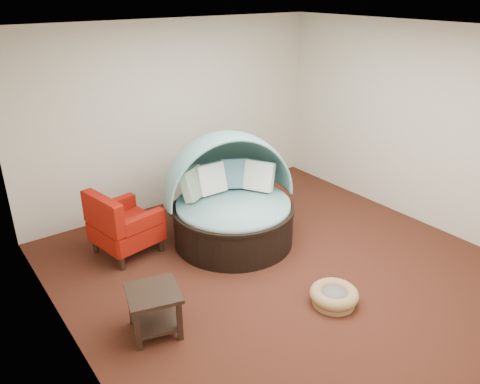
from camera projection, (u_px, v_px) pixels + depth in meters
floor at (279, 267)px, 5.84m from camera, size 5.00×5.00×0.00m
wall_back at (175, 116)px, 7.11m from camera, size 5.00×0.00×5.00m
wall_left at (59, 223)px, 3.92m from camera, size 0.00×5.00×5.00m
wall_right at (417, 125)px, 6.62m from camera, size 0.00×5.00×5.00m
ceiling at (289, 31)px, 4.70m from camera, size 5.00×5.00×0.00m
canopy_daybed at (231, 192)px, 6.23m from camera, size 2.03×1.99×1.49m
pet_basket at (334, 296)px, 5.14m from camera, size 0.64×0.64×0.19m
red_armchair at (122, 225)px, 5.98m from camera, size 0.88×0.88×0.89m
side_table at (154, 306)px, 4.63m from camera, size 0.63×0.63×0.49m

